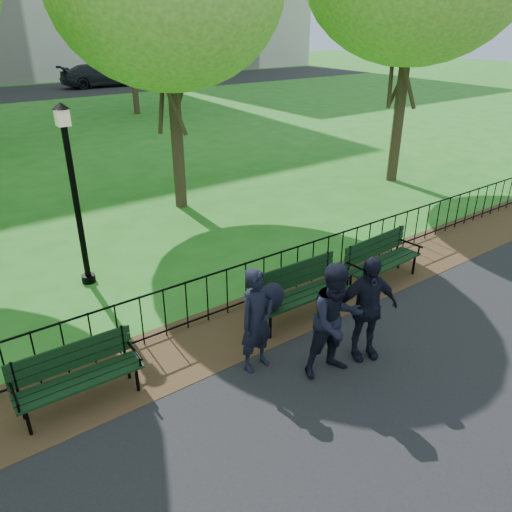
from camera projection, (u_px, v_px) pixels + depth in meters
ground at (312, 366)px, 7.52m from camera, size 120.00×120.00×0.00m
dirt_strip at (253, 322)px, 8.61m from camera, size 60.00×1.60×0.01m
iron_fence at (237, 286)px, 8.76m from camera, size 24.06×0.06×1.00m
park_bench_main at (286, 291)px, 8.27m from camera, size 1.88×0.62×1.04m
park_bench_left_a at (76, 369)px, 6.61m from camera, size 1.67×0.56×0.94m
park_bench_right_a at (381, 255)px, 9.73m from camera, size 1.81×0.66×1.01m
lamppost at (74, 191)px, 9.13m from camera, size 0.31×0.31×3.47m
person_left at (257, 320)px, 7.17m from camera, size 0.63×0.45×1.62m
person_mid at (336, 321)px, 7.03m from camera, size 0.92×0.60×1.76m
person_right at (366, 308)px, 7.41m from camera, size 1.07×0.75×1.68m
sedan_dark at (99, 75)px, 37.96m from camera, size 5.75×2.40×1.66m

